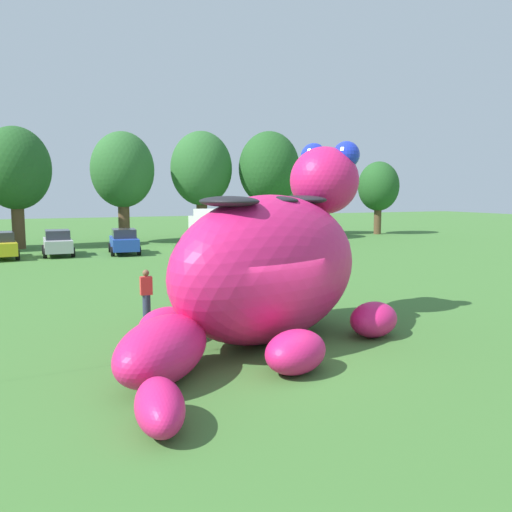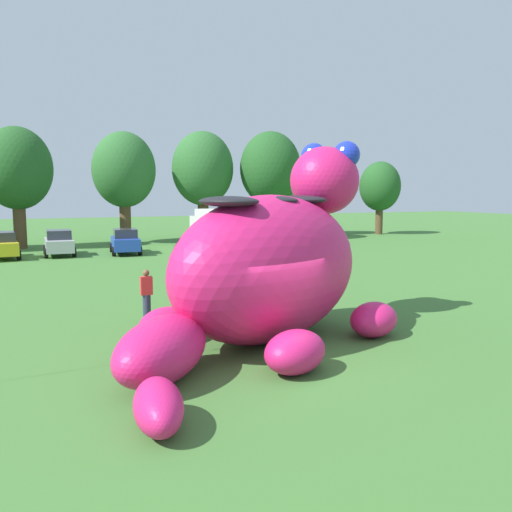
% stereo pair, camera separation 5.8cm
% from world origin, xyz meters
% --- Properties ---
extents(ground_plane, '(160.00, 160.00, 0.00)m').
position_xyz_m(ground_plane, '(0.00, 0.00, 0.00)').
color(ground_plane, '#427533').
extents(giant_inflatable_creature, '(9.63, 9.60, 5.85)m').
position_xyz_m(giant_inflatable_creature, '(0.40, 1.80, 2.14)').
color(giant_inflatable_creature, '#E01E6B').
rests_on(giant_inflatable_creature, ground).
extents(car_yellow, '(2.21, 4.23, 1.72)m').
position_xyz_m(car_yellow, '(-7.44, 25.38, 0.86)').
color(car_yellow, yellow).
rests_on(car_yellow, ground).
extents(car_silver, '(1.96, 4.11, 1.72)m').
position_xyz_m(car_silver, '(-4.03, 25.77, 0.86)').
color(car_silver, '#B7BABF').
rests_on(car_silver, ground).
extents(car_blue, '(2.20, 4.23, 1.72)m').
position_xyz_m(car_blue, '(0.20, 25.09, 0.86)').
color(car_blue, '#2347B7').
rests_on(car_blue, ground).
extents(box_truck, '(2.52, 6.47, 2.95)m').
position_xyz_m(box_truck, '(6.87, 25.82, 1.60)').
color(box_truck, silver).
rests_on(box_truck, ground).
extents(tree_centre_left, '(5.08, 5.08, 9.02)m').
position_xyz_m(tree_centre_left, '(-6.44, 31.56, 5.90)').
color(tree_centre_left, brown).
rests_on(tree_centre_left, ground).
extents(tree_centre, '(5.14, 5.14, 9.13)m').
position_xyz_m(tree_centre, '(1.55, 32.91, 5.97)').
color(tree_centre, brown).
rests_on(tree_centre, ground).
extents(tree_centre_right, '(5.32, 5.32, 9.43)m').
position_xyz_m(tree_centre_right, '(8.25, 32.77, 6.17)').
color(tree_centre_right, brown).
rests_on(tree_centre_right, ground).
extents(tree_mid_right, '(5.34, 5.34, 9.48)m').
position_xyz_m(tree_mid_right, '(13.89, 30.99, 6.20)').
color(tree_mid_right, brown).
rests_on(tree_mid_right, ground).
extents(tree_right, '(4.41, 4.41, 7.83)m').
position_xyz_m(tree_right, '(19.92, 34.70, 5.12)').
color(tree_right, brown).
rests_on(tree_right, ground).
extents(tree_far_right, '(4.08, 4.08, 7.25)m').
position_xyz_m(tree_far_right, '(26.65, 32.44, 4.74)').
color(tree_far_right, brown).
rests_on(tree_far_right, ground).
extents(spectator_near_inflatable, '(0.38, 0.26, 1.71)m').
position_xyz_m(spectator_near_inflatable, '(7.24, 12.87, 0.85)').
color(spectator_near_inflatable, black).
rests_on(spectator_near_inflatable, ground).
extents(spectator_mid_field, '(0.38, 0.26, 1.71)m').
position_xyz_m(spectator_mid_field, '(11.80, 17.88, 0.85)').
color(spectator_mid_field, black).
rests_on(spectator_mid_field, ground).
extents(spectator_by_cars, '(0.38, 0.26, 1.71)m').
position_xyz_m(spectator_by_cars, '(-2.41, 5.38, 0.85)').
color(spectator_by_cars, '#2D334C').
rests_on(spectator_by_cars, ground).
extents(spectator_wandering, '(0.38, 0.26, 1.71)m').
position_xyz_m(spectator_wandering, '(1.27, 12.75, 0.85)').
color(spectator_wandering, '#2D334C').
rests_on(spectator_wandering, ground).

